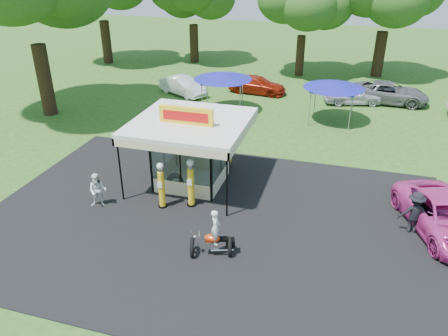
{
  "coord_description": "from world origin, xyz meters",
  "views": [
    {
      "loc": [
        5.05,
        -13.3,
        10.69
      ],
      "look_at": [
        -0.04,
        4.0,
        1.59
      ],
      "focal_mm": 35.0,
      "sensor_mm": 36.0,
      "label": 1
    }
  ],
  "objects_px": {
    "tent_east": "(334,85)",
    "bg_car_b": "(257,85)",
    "bg_car_c": "(353,95)",
    "gas_station_kiosk": "(191,151)",
    "motorcycle": "(214,237)",
    "gas_pump_right": "(191,184)",
    "bg_car_d": "(389,93)",
    "spectator_east_a": "(414,213)",
    "tent_west": "(223,76)",
    "kiosk_car": "(206,156)",
    "pink_sedan": "(445,216)",
    "spectator_west": "(98,190)",
    "bg_car_a": "(183,86)",
    "gas_pump_left": "(161,187)"
  },
  "relations": [
    {
      "from": "motorcycle",
      "to": "tent_east",
      "type": "xyz_separation_m",
      "value": [
        3.26,
        16.25,
        1.77
      ]
    },
    {
      "from": "gas_pump_right",
      "to": "spectator_west",
      "type": "xyz_separation_m",
      "value": [
        -4.07,
        -1.24,
        -0.31
      ]
    },
    {
      "from": "tent_east",
      "to": "bg_car_b",
      "type": "bearing_deg",
      "value": 141.41
    },
    {
      "from": "bg_car_b",
      "to": "tent_west",
      "type": "xyz_separation_m",
      "value": [
        -1.42,
        -5.1,
        1.92
      ]
    },
    {
      "from": "spectator_east_a",
      "to": "bg_car_d",
      "type": "bearing_deg",
      "value": -98.9
    },
    {
      "from": "gas_pump_left",
      "to": "spectator_west",
      "type": "bearing_deg",
      "value": -165.28
    },
    {
      "from": "gas_pump_right",
      "to": "tent_east",
      "type": "distance_m",
      "value": 14.24
    },
    {
      "from": "gas_pump_right",
      "to": "bg_car_d",
      "type": "xyz_separation_m",
      "value": [
        9.34,
        18.5,
        -0.34
      ]
    },
    {
      "from": "spectator_west",
      "to": "bg_car_a",
      "type": "height_order",
      "value": "spectator_west"
    },
    {
      "from": "bg_car_d",
      "to": "motorcycle",
      "type": "bearing_deg",
      "value": 163.59
    },
    {
      "from": "gas_pump_left",
      "to": "bg_car_a",
      "type": "relative_size",
      "value": 0.51
    },
    {
      "from": "tent_west",
      "to": "tent_east",
      "type": "distance_m",
      "value": 7.7
    },
    {
      "from": "gas_station_kiosk",
      "to": "tent_west",
      "type": "bearing_deg",
      "value": 98.46
    },
    {
      "from": "spectator_east_a",
      "to": "tent_west",
      "type": "height_order",
      "value": "tent_west"
    },
    {
      "from": "spectator_east_a",
      "to": "tent_west",
      "type": "distance_m",
      "value": 17.28
    },
    {
      "from": "bg_car_b",
      "to": "tent_east",
      "type": "relative_size",
      "value": 1.17
    },
    {
      "from": "spectator_west",
      "to": "bg_car_d",
      "type": "xyz_separation_m",
      "value": [
        13.41,
        19.74,
        -0.03
      ]
    },
    {
      "from": "gas_station_kiosk",
      "to": "tent_west",
      "type": "xyz_separation_m",
      "value": [
        -1.63,
        10.92,
        0.82
      ]
    },
    {
      "from": "bg_car_d",
      "to": "spectator_east_a",
      "type": "bearing_deg",
      "value": -177.13
    },
    {
      "from": "kiosk_car",
      "to": "spectator_east_a",
      "type": "height_order",
      "value": "spectator_east_a"
    },
    {
      "from": "bg_car_b",
      "to": "bg_car_d",
      "type": "bearing_deg",
      "value": -82.12
    },
    {
      "from": "motorcycle",
      "to": "tent_east",
      "type": "bearing_deg",
      "value": 60.12
    },
    {
      "from": "gas_station_kiosk",
      "to": "kiosk_car",
      "type": "height_order",
      "value": "gas_station_kiosk"
    },
    {
      "from": "gas_station_kiosk",
      "to": "bg_car_d",
      "type": "bearing_deg",
      "value": 58.43
    },
    {
      "from": "pink_sedan",
      "to": "bg_car_c",
      "type": "relative_size",
      "value": 1.3
    },
    {
      "from": "spectator_west",
      "to": "bg_car_d",
      "type": "height_order",
      "value": "spectator_west"
    },
    {
      "from": "gas_pump_right",
      "to": "bg_car_a",
      "type": "distance_m",
      "value": 17.3
    },
    {
      "from": "pink_sedan",
      "to": "tent_east",
      "type": "distance_m",
      "value": 13.43
    },
    {
      "from": "gas_pump_left",
      "to": "kiosk_car",
      "type": "bearing_deg",
      "value": 84.01
    },
    {
      "from": "tent_east",
      "to": "bg_car_c",
      "type": "bearing_deg",
      "value": 73.34
    },
    {
      "from": "gas_pump_right",
      "to": "motorcycle",
      "type": "xyz_separation_m",
      "value": [
        2.09,
        -3.13,
        -0.34
      ]
    },
    {
      "from": "spectator_west",
      "to": "tent_west",
      "type": "height_order",
      "value": "tent_west"
    },
    {
      "from": "gas_station_kiosk",
      "to": "pink_sedan",
      "type": "bearing_deg",
      "value": -5.55
    },
    {
      "from": "pink_sedan",
      "to": "spectator_east_a",
      "type": "bearing_deg",
      "value": 175.86
    },
    {
      "from": "gas_pump_left",
      "to": "bg_car_d",
      "type": "distance_m",
      "value": 21.74
    },
    {
      "from": "tent_west",
      "to": "tent_east",
      "type": "bearing_deg",
      "value": 0.62
    },
    {
      "from": "kiosk_car",
      "to": "pink_sedan",
      "type": "distance_m",
      "value": 12.03
    },
    {
      "from": "spectator_west",
      "to": "bg_car_b",
      "type": "height_order",
      "value": "spectator_west"
    },
    {
      "from": "spectator_east_a",
      "to": "bg_car_b",
      "type": "xyz_separation_m",
      "value": [
        -10.51,
        17.5,
        -0.25
      ]
    },
    {
      "from": "motorcycle",
      "to": "bg_car_c",
      "type": "height_order",
      "value": "motorcycle"
    },
    {
      "from": "gas_pump_right",
      "to": "bg_car_b",
      "type": "distance_m",
      "value": 18.16
    },
    {
      "from": "kiosk_car",
      "to": "bg_car_d",
      "type": "relative_size",
      "value": 0.49
    },
    {
      "from": "gas_pump_left",
      "to": "bg_car_b",
      "type": "distance_m",
      "value": 18.64
    },
    {
      "from": "gas_pump_left",
      "to": "bg_car_c",
      "type": "bearing_deg",
      "value": 66.3
    },
    {
      "from": "kiosk_car",
      "to": "motorcycle",
      "type": "bearing_deg",
      "value": -159.3
    },
    {
      "from": "gas_pump_left",
      "to": "pink_sedan",
      "type": "distance_m",
      "value": 12.15
    },
    {
      "from": "bg_car_c",
      "to": "gas_station_kiosk",
      "type": "bearing_deg",
      "value": 139.18
    },
    {
      "from": "gas_pump_left",
      "to": "motorcycle",
      "type": "bearing_deg",
      "value": -38.41
    },
    {
      "from": "motorcycle",
      "to": "pink_sedan",
      "type": "bearing_deg",
      "value": 6.72
    },
    {
      "from": "motorcycle",
      "to": "bg_car_d",
      "type": "relative_size",
      "value": 0.36
    }
  ]
}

